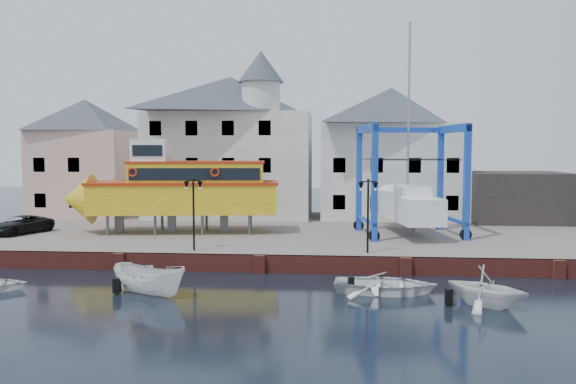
{
  "coord_description": "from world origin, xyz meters",
  "views": [
    {
      "loc": [
        4.09,
        -30.46,
        6.78
      ],
      "look_at": [
        1.0,
        7.0,
        4.0
      ],
      "focal_mm": 35.0,
      "sensor_mm": 36.0,
      "label": 1
    }
  ],
  "objects": [
    {
      "name": "lamp_post_left",
      "position": [
        -4.0,
        1.2,
        4.17
      ],
      "size": [
        1.12,
        0.32,
        4.2
      ],
      "color": "black",
      "rests_on": "hardstanding"
    },
    {
      "name": "ground",
      "position": [
        0.0,
        0.0,
        0.0
      ],
      "size": [
        140.0,
        140.0,
        0.0
      ],
      "primitive_type": "plane",
      "color": "black",
      "rests_on": "ground"
    },
    {
      "name": "building_white_right",
      "position": [
        9.0,
        19.0,
        6.6
      ],
      "size": [
        12.0,
        8.0,
        11.2
      ],
      "color": "silver",
      "rests_on": "hardstanding"
    },
    {
      "name": "travel_lift",
      "position": [
        9.09,
        9.06,
        3.41
      ],
      "size": [
        7.48,
        9.83,
        14.46
      ],
      "rotation": [
        0.0,
        0.0,
        0.16
      ],
      "color": "#113FAD",
      "rests_on": "hardstanding"
    },
    {
      "name": "building_white_main",
      "position": [
        -4.87,
        18.39,
        7.34
      ],
      "size": [
        14.0,
        8.3,
        14.0
      ],
      "color": "silver",
      "rests_on": "hardstanding"
    },
    {
      "name": "hardstanding",
      "position": [
        0.0,
        11.0,
        0.5
      ],
      "size": [
        44.0,
        22.0,
        1.0
      ],
      "primitive_type": "cube",
      "color": "#615752",
      "rests_on": "ground"
    },
    {
      "name": "tour_boat",
      "position": [
        -7.3,
        8.11,
        4.09
      ],
      "size": [
        15.38,
        5.33,
        6.56
      ],
      "rotation": [
        0.0,
        0.0,
        0.12
      ],
      "color": "#59595E",
      "rests_on": "hardstanding"
    },
    {
      "name": "motorboat_a",
      "position": [
        -4.55,
        -5.05,
        0.0
      ],
      "size": [
        4.54,
        3.3,
        1.65
      ],
      "primitive_type": "imported",
      "rotation": [
        0.0,
        0.0,
        1.12
      ],
      "color": "white",
      "rests_on": "ground"
    },
    {
      "name": "building_pink",
      "position": [
        -18.0,
        18.0,
        6.15
      ],
      "size": [
        8.0,
        7.0,
        10.3
      ],
      "color": "#D9A79B",
      "rests_on": "hardstanding"
    },
    {
      "name": "van",
      "position": [
        -17.68,
        6.66,
        1.62
      ],
      "size": [
        3.56,
        4.91,
        1.24
      ],
      "primitive_type": "imported",
      "rotation": [
        0.0,
        0.0,
        -0.38
      ],
      "color": "black",
      "rests_on": "hardstanding"
    },
    {
      "name": "motorboat_c",
      "position": [
        10.74,
        -5.77,
        0.0
      ],
      "size": [
        4.71,
        4.61,
        1.88
      ],
      "primitive_type": "imported",
      "rotation": [
        0.0,
        0.0,
        0.93
      ],
      "color": "white",
      "rests_on": "ground"
    },
    {
      "name": "motorboat_b",
      "position": [
        6.54,
        -3.79,
        0.0
      ],
      "size": [
        5.18,
        3.92,
        1.01
      ],
      "primitive_type": "imported",
      "rotation": [
        0.0,
        0.0,
        1.48
      ],
      "color": "white",
      "rests_on": "ground"
    },
    {
      "name": "shed_dark",
      "position": [
        19.0,
        17.0,
        3.0
      ],
      "size": [
        8.0,
        7.0,
        4.0
      ],
      "primitive_type": "cube",
      "color": "black",
      "rests_on": "hardstanding"
    },
    {
      "name": "quay_wall",
      "position": [
        -0.0,
        0.1,
        0.5
      ],
      "size": [
        44.0,
        0.47,
        1.0
      ],
      "color": "maroon",
      "rests_on": "ground"
    },
    {
      "name": "lamp_post_right",
      "position": [
        6.0,
        1.2,
        4.17
      ],
      "size": [
        1.12,
        0.32,
        4.2
      ],
      "color": "black",
      "rests_on": "hardstanding"
    }
  ]
}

